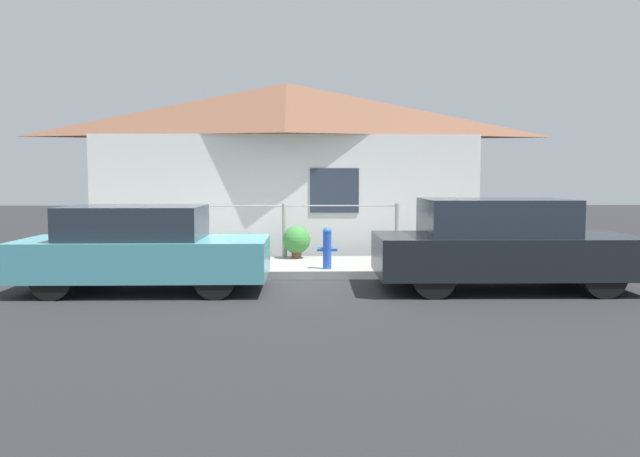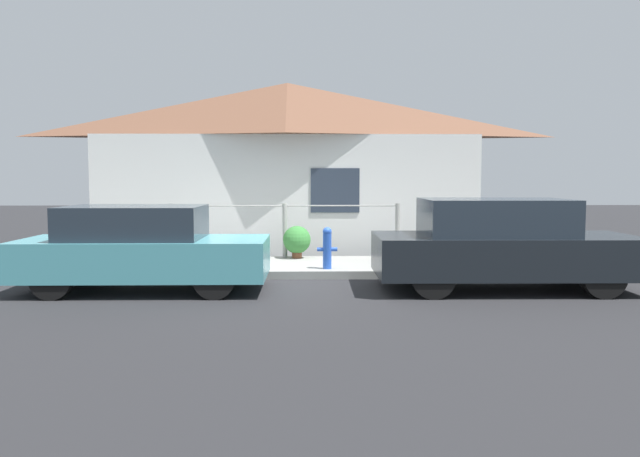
{
  "view_description": "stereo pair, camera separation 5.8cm",
  "coord_description": "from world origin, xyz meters",
  "views": [
    {
      "loc": [
        0.44,
        -11.14,
        1.84
      ],
      "look_at": [
        0.71,
        0.3,
        0.9
      ],
      "focal_mm": 35.0,
      "sensor_mm": 36.0,
      "label": 1
    },
    {
      "loc": [
        0.49,
        -11.14,
        1.84
      ],
      "look_at": [
        0.71,
        0.3,
        0.9
      ],
      "focal_mm": 35.0,
      "sensor_mm": 36.0,
      "label": 2
    }
  ],
  "objects": [
    {
      "name": "sidewalk",
      "position": [
        0.0,
        1.1,
        0.07
      ],
      "size": [
        24.0,
        2.21,
        0.15
      ],
      "color": "gray",
      "rests_on": "ground_plane"
    },
    {
      "name": "house",
      "position": [
        0.0,
        3.94,
        3.24
      ],
      "size": [
        9.23,
        2.23,
        4.1
      ],
      "color": "white",
      "rests_on": "ground_plane"
    },
    {
      "name": "car_left",
      "position": [
        -2.19,
        -1.09,
        0.69
      ],
      "size": [
        3.94,
        1.65,
        1.38
      ],
      "rotation": [
        0.0,
        0.0,
        -0.0
      ],
      "color": "teal",
      "rests_on": "ground_plane"
    },
    {
      "name": "potted_plant_near_hydrant",
      "position": [
        0.26,
        1.87,
        0.52
      ],
      "size": [
        0.58,
        0.58,
        0.68
      ],
      "color": "brown",
      "rests_on": "sidewalk"
    },
    {
      "name": "ground_plane",
      "position": [
        0.0,
        0.0,
        0.0
      ],
      "size": [
        60.0,
        60.0,
        0.0
      ],
      "primitive_type": "plane",
      "color": "#262628"
    },
    {
      "name": "fire_hydrant",
      "position": [
        0.85,
        0.34,
        0.55
      ],
      "size": [
        0.38,
        0.17,
        0.78
      ],
      "color": "blue",
      "rests_on": "sidewalk"
    },
    {
      "name": "fence",
      "position": [
        0.0,
        2.06,
        0.78
      ],
      "size": [
        4.9,
        0.1,
        1.14
      ],
      "color": "#999993",
      "rests_on": "sidewalk"
    },
    {
      "name": "car_right",
      "position": [
        3.65,
        -1.09,
        0.74
      ],
      "size": [
        4.21,
        1.78,
        1.49
      ],
      "rotation": [
        0.0,
        0.0,
        -0.01
      ],
      "color": "black",
      "rests_on": "ground_plane"
    }
  ]
}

